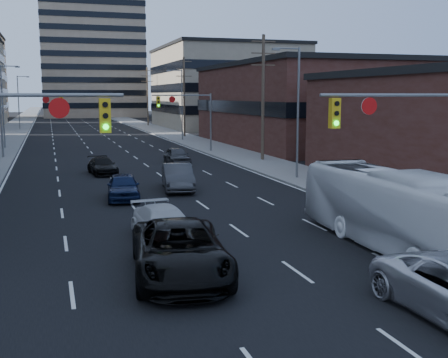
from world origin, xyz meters
TOP-DOWN VIEW (x-y plane):
  - road_surface at (0.00, 130.00)m, footprint 18.00×300.00m
  - sidewalk_left at (-11.50, 130.00)m, footprint 5.00×300.00m
  - sidewalk_right at (11.50, 130.00)m, footprint 5.00×300.00m
  - storefront_right_mid at (24.00, 50.00)m, footprint 20.00×30.00m
  - office_right_far at (25.00, 88.00)m, footprint 22.00×28.00m
  - apartment_tower at (6.00, 150.00)m, footprint 26.00×26.00m
  - bg_block_right at (32.00, 130.00)m, footprint 22.00×22.00m
  - signal_near_right at (7.45, 8.00)m, footprint 6.59×0.33m
  - signal_far_left at (-7.68, 45.00)m, footprint 6.09×0.33m
  - signal_far_right at (7.68, 45.00)m, footprint 6.09×0.33m
  - utility_pole_block at (12.20, 36.00)m, footprint 2.20×0.28m
  - utility_pole_midblock at (12.20, 66.00)m, footprint 2.20×0.28m
  - utility_pole_distant at (12.20, 96.00)m, footprint 2.20×0.28m
  - streetlight_left_mid at (-10.34, 55.00)m, footprint 2.03×0.22m
  - streetlight_left_far at (-10.34, 90.00)m, footprint 2.03×0.22m
  - streetlight_right_near at (10.34, 25.00)m, footprint 2.03×0.22m
  - streetlight_right_far at (10.34, 60.00)m, footprint 2.03×0.22m
  - black_pickup at (-2.00, 6.68)m, footprint 3.66×6.62m
  - white_van at (-1.60, 11.16)m, footprint 2.37×4.93m
  - transit_bus at (6.55, 7.47)m, footprint 2.65×10.85m
  - sedan_blue at (-2.00, 20.89)m, footprint 2.19×4.48m
  - sedan_grey_center at (1.60, 23.05)m, footprint 2.35×5.10m
  - sedan_black_far at (-2.18, 31.58)m, footprint 2.15×4.42m
  - sedan_grey_right at (4.43, 35.96)m, footprint 1.76×4.27m

SIDE VIEW (x-z plane):
  - road_surface at x=0.00m, z-range 0.00..0.02m
  - sidewalk_left at x=-11.50m, z-range 0.00..0.15m
  - sidewalk_right at x=11.50m, z-range 0.00..0.15m
  - sedan_black_far at x=-2.18m, z-range 0.00..1.24m
  - white_van at x=-1.60m, z-range 0.00..1.38m
  - sedan_grey_right at x=4.43m, z-range 0.00..1.45m
  - sedan_blue at x=-2.00m, z-range 0.00..1.47m
  - sedan_grey_center at x=1.60m, z-range 0.00..1.62m
  - black_pickup at x=-2.00m, z-range 0.00..1.75m
  - transit_bus at x=6.55m, z-range 0.00..3.01m
  - signal_far_left at x=-7.68m, z-range 1.30..7.30m
  - signal_far_right at x=7.68m, z-range 1.30..7.30m
  - signal_near_right at x=7.45m, z-range 1.33..7.33m
  - storefront_right_mid at x=24.00m, z-range 0.00..9.00m
  - streetlight_left_mid at x=-10.34m, z-range 0.55..9.55m
  - streetlight_left_far at x=-10.34m, z-range 0.55..9.55m
  - streetlight_right_near at x=10.34m, z-range 0.55..9.55m
  - streetlight_right_far at x=10.34m, z-range 0.55..9.55m
  - utility_pole_block at x=12.20m, z-range 0.28..11.28m
  - utility_pole_midblock at x=12.20m, z-range 0.28..11.28m
  - utility_pole_distant at x=12.20m, z-range 0.28..11.28m
  - bg_block_right at x=32.00m, z-range 0.00..12.00m
  - office_right_far at x=25.00m, z-range 0.00..14.00m
  - apartment_tower at x=6.00m, z-range 0.00..58.00m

